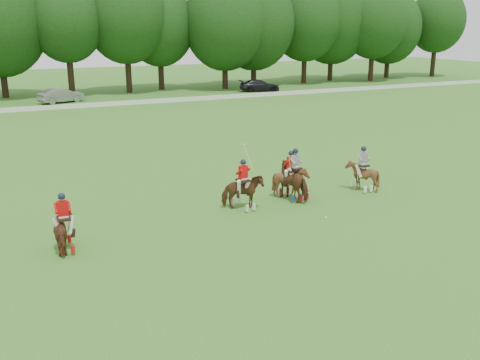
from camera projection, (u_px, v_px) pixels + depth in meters
name	position (u px, v px, depth m)	size (l,w,h in m)	color
ground	(282.00, 247.00, 19.44)	(180.00, 180.00, 0.00)	#2E621C
tree_line	(69.00, 21.00, 58.89)	(117.98, 14.32, 14.75)	black
boundary_rail	(89.00, 105.00, 52.31)	(120.00, 0.10, 0.44)	white
car_mid	(61.00, 95.00, 55.25)	(1.61, 4.61, 1.52)	gray
car_right	(260.00, 85.00, 64.84)	(1.97, 4.85, 1.41)	black
polo_red_a	(65.00, 231.00, 18.92)	(1.05, 1.71, 2.15)	#4C2814
polo_red_b	(243.00, 192.00, 23.26)	(1.70, 1.53, 2.77)	#4C2814
polo_red_c	(291.00, 182.00, 24.62)	(1.33, 1.48, 2.29)	#4C2814
polo_stripe_a	(295.00, 181.00, 24.56)	(1.42, 2.19, 2.40)	#4C2814
polo_stripe_b	(362.00, 175.00, 25.88)	(1.22, 1.36, 2.19)	#4C2814
polo_ball	(326.00, 218.00, 22.26)	(0.09, 0.09, 0.09)	white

